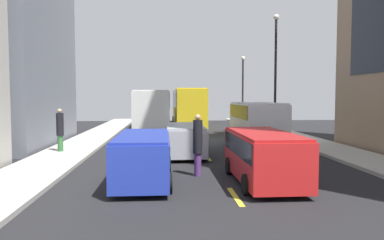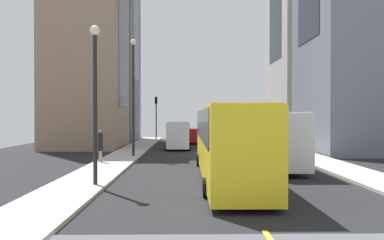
{
  "view_description": "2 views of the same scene",
  "coord_description": "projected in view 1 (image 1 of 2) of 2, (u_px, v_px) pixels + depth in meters",
  "views": [
    {
      "loc": [
        -2.03,
        -24.43,
        2.89
      ],
      "look_at": [
        -0.18,
        0.49,
        1.32
      ],
      "focal_mm": 34.66,
      "sensor_mm": 36.0,
      "label": 1
    },
    {
      "loc": [
        2.13,
        29.94,
        3.15
      ],
      "look_at": [
        1.67,
        -1.83,
        2.81
      ],
      "focal_mm": 34.19,
      "sensor_mm": 36.0,
      "label": 2
    }
  ],
  "objects": [
    {
      "name": "streetcar_yellow",
      "position": [
        187.0,
        105.0,
        35.91
      ],
      "size": [
        2.7,
        14.18,
        3.59
      ],
      "color": "yellow",
      "rests_on": "ground"
    },
    {
      "name": "sidewalk_west",
      "position": [
        89.0,
        140.0,
        24.13
      ],
      "size": [
        2.63,
        44.0,
        0.15
      ],
      "primitive_type": "cube",
      "color": "#B2ADA3",
      "rests_on": "ground"
    },
    {
      "name": "streetlamp_far",
      "position": [
        276.0,
        63.0,
        27.24
      ],
      "size": [
        0.44,
        0.44,
        8.76
      ],
      "color": "black",
      "rests_on": "ground"
    },
    {
      "name": "lane_stripe_4",
      "position": [
        188.0,
        131.0,
        31.62
      ],
      "size": [
        0.16,
        2.0,
        0.01
      ],
      "primitive_type": "cube",
      "color": "yellow",
      "rests_on": "ground"
    },
    {
      "name": "sidewalk_east",
      "position": [
        297.0,
        138.0,
        25.16
      ],
      "size": [
        2.63,
        44.0,
        0.15
      ],
      "primitive_type": "cube",
      "color": "#B2ADA3",
      "rests_on": "ground"
    },
    {
      "name": "streetlamp_near",
      "position": [
        243.0,
        82.0,
        38.65
      ],
      "size": [
        0.44,
        0.44,
        6.96
      ],
      "color": "black",
      "rests_on": "ground"
    },
    {
      "name": "ground_plane",
      "position": [
        195.0,
        140.0,
        24.65
      ],
      "size": [
        40.54,
        40.54,
        0.0
      ],
      "primitive_type": "plane",
      "color": "black"
    },
    {
      "name": "pedestrian_waiting_curb",
      "position": [
        198.0,
        143.0,
        13.45
      ],
      "size": [
        0.34,
        0.34,
        2.25
      ],
      "rotation": [
        0.0,
        0.0,
        4.88
      ],
      "color": "#593372",
      "rests_on": "ground"
    },
    {
      "name": "delivery_van_white",
      "position": [
        257.0,
        122.0,
        19.95
      ],
      "size": [
        2.26,
        5.06,
        2.58
      ],
      "color": "white",
      "rests_on": "ground"
    },
    {
      "name": "pedestrian_crossing_mid",
      "position": [
        60.0,
        129.0,
        18.6
      ],
      "size": [
        0.36,
        0.36,
        2.14
      ],
      "rotation": [
        0.0,
        0.0,
        2.24
      ],
      "color": "#336B38",
      "rests_on": "ground"
    },
    {
      "name": "car_red_2",
      "position": [
        263.0,
        153.0,
        12.41
      ],
      "size": [
        1.99,
        4.79,
        1.71
      ],
      "color": "red",
      "rests_on": "ground"
    },
    {
      "name": "car_silver_0",
      "position": [
        185.0,
        138.0,
        18.16
      ],
      "size": [
        2.0,
        4.49,
        1.51
      ],
      "color": "#B7BABF",
      "rests_on": "ground"
    },
    {
      "name": "lane_stripe_2",
      "position": [
        207.0,
        157.0,
        17.68
      ],
      "size": [
        0.16,
        2.0,
        0.01
      ],
      "primitive_type": "cube",
      "color": "yellow",
      "rests_on": "ground"
    },
    {
      "name": "lane_stripe_3",
      "position": [
        195.0,
        140.0,
        24.65
      ],
      "size": [
        0.16,
        2.0,
        0.01
      ],
      "primitive_type": "cube",
      "color": "yellow",
      "rests_on": "ground"
    },
    {
      "name": "lane_stripe_1",
      "position": [
        235.0,
        197.0,
        10.72
      ],
      "size": [
        0.16,
        2.0,
        0.01
      ],
      "primitive_type": "cube",
      "color": "yellow",
      "rests_on": "ground"
    },
    {
      "name": "city_bus_white",
      "position": [
        153.0,
        107.0,
        30.5
      ],
      "size": [
        2.8,
        11.42,
        3.35
      ],
      "color": "silver",
      "rests_on": "ground"
    },
    {
      "name": "pedestrian_crossing_near",
      "position": [
        281.0,
        116.0,
        31.15
      ],
      "size": [
        0.3,
        0.3,
        2.09
      ],
      "rotation": [
        0.0,
        0.0,
        5.33
      ],
      "color": "gray",
      "rests_on": "ground"
    },
    {
      "name": "lane_stripe_5",
      "position": [
        184.0,
        124.0,
        38.59
      ],
      "size": [
        0.16,
        2.0,
        0.01
      ],
      "primitive_type": "cube",
      "color": "yellow",
      "rests_on": "ground"
    },
    {
      "name": "lane_stripe_6",
      "position": [
        181.0,
        120.0,
        45.55
      ],
      "size": [
        0.16,
        2.0,
        0.01
      ],
      "primitive_type": "cube",
      "color": "yellow",
      "rests_on": "ground"
    },
    {
      "name": "car_blue_1",
      "position": [
        143.0,
        154.0,
        12.46
      ],
      "size": [
        1.9,
        4.72,
        1.63
      ],
      "color": "#2338AD",
      "rests_on": "ground"
    }
  ]
}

